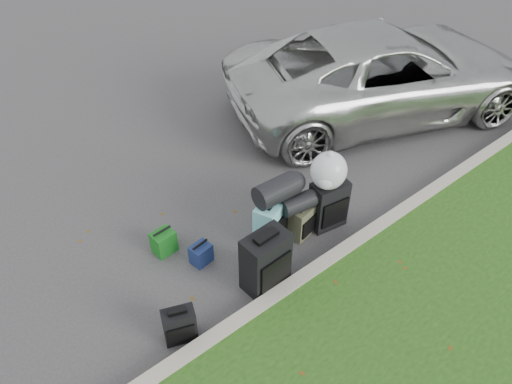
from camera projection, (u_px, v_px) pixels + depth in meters
ground at (271, 227)px, 6.86m from camera, size 120.00×120.00×0.00m
curb at (323, 266)px, 6.22m from camera, size 120.00×0.18×0.15m
suv at (384, 72)px, 8.71m from camera, size 6.00×4.31×1.52m
suitcase_small_black at (180, 325)px, 5.39m from camera, size 0.40×0.31×0.44m
suitcase_large_black_left at (266, 261)px, 5.86m from camera, size 0.57×0.35×0.79m
suitcase_olive at (302, 221)px, 6.60m from camera, size 0.38×0.28×0.47m
suitcase_teal at (271, 223)px, 6.44m from camera, size 0.54×0.43×0.67m
suitcase_large_black_right at (328, 204)px, 6.68m from camera, size 0.52×0.36×0.72m
tote_green at (164, 242)px, 6.42m from camera, size 0.30×0.25×0.32m
tote_navy at (201, 254)px, 6.30m from camera, size 0.28×0.23×0.27m
duffel_left at (298, 203)px, 6.34m from camera, size 0.48×0.30×0.24m
duffel_right at (277, 191)px, 6.17m from camera, size 0.58×0.34×0.32m
trash_bag at (329, 171)px, 6.26m from camera, size 0.48×0.48×0.48m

